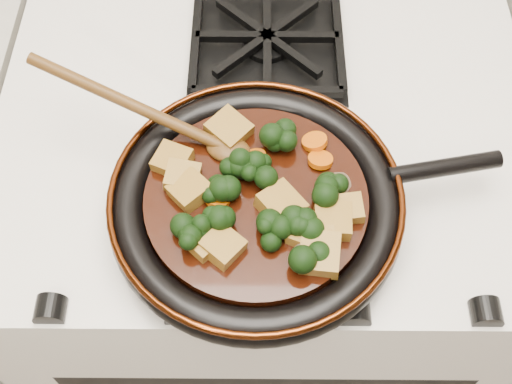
{
  "coord_description": "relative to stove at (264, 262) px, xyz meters",
  "views": [
    {
      "loc": [
        -0.01,
        1.14,
        1.6
      ],
      "look_at": [
        -0.01,
        1.53,
        0.97
      ],
      "focal_mm": 45.0,
      "sensor_mm": 36.0,
      "label": 1
    }
  ],
  "objects": [
    {
      "name": "stove",
      "position": [
        0.0,
        0.0,
        0.0
      ],
      "size": [
        0.76,
        0.6,
        0.9
      ],
      "primitive_type": "cube",
      "color": "silver",
      "rests_on": "ground"
    },
    {
      "name": "burner_grate_front",
      "position": [
        0.0,
        -0.14,
        0.46
      ],
      "size": [
        0.23,
        0.23,
        0.03
      ],
      "primitive_type": null,
      "color": "black",
      "rests_on": "stove"
    },
    {
      "name": "burner_grate_back",
      "position": [
        0.0,
        0.14,
        0.46
      ],
      "size": [
        0.23,
        0.23,
        0.03
      ],
      "primitive_type": null,
      "color": "black",
      "rests_on": "stove"
    },
    {
      "name": "skillet",
      "position": [
        -0.01,
        -0.16,
        0.49
      ],
      "size": [
        0.48,
        0.35,
        0.05
      ],
      "rotation": [
        0.0,
        0.0,
        0.19
      ],
      "color": "black",
      "rests_on": "burner_grate_front"
    },
    {
      "name": "braising_sauce",
      "position": [
        -0.01,
        -0.16,
        0.5
      ],
      "size": [
        0.27,
        0.27,
        0.02
      ],
      "primitive_type": "cylinder",
      "color": "black",
      "rests_on": "skillet"
    },
    {
      "name": "tofu_cube_0",
      "position": [
        -0.1,
        -0.14,
        0.52
      ],
      "size": [
        0.05,
        0.04,
        0.03
      ],
      "primitive_type": "cube",
      "rotation": [
        -0.09,
        -0.12,
        3.0
      ],
      "color": "olive",
      "rests_on": "braising_sauce"
    },
    {
      "name": "tofu_cube_1",
      "position": [
        0.09,
        -0.18,
        0.52
      ],
      "size": [
        0.04,
        0.04,
        0.02
      ],
      "primitive_type": "cube",
      "rotation": [
        0.04,
        -0.1,
        0.08
      ],
      "color": "olive",
      "rests_on": "braising_sauce"
    },
    {
      "name": "tofu_cube_2",
      "position": [
        0.06,
        -0.24,
        0.52
      ],
      "size": [
        0.05,
        0.05,
        0.03
      ],
      "primitive_type": "cube",
      "rotation": [
        -0.08,
        0.08,
        3.01
      ],
      "color": "olive",
      "rests_on": "braising_sauce"
    },
    {
      "name": "tofu_cube_3",
      "position": [
        -0.05,
        -0.23,
        0.52
      ],
      "size": [
        0.06,
        0.06,
        0.03
      ],
      "primitive_type": "cube",
      "rotation": [
        0.06,
        0.09,
        0.88
      ],
      "color": "olive",
      "rests_on": "braising_sauce"
    },
    {
      "name": "tofu_cube_4",
      "position": [
        -0.05,
        -0.07,
        0.52
      ],
      "size": [
        0.06,
        0.07,
        0.03
      ],
      "primitive_type": "cube",
      "rotation": [
        0.11,
        -0.02,
        0.84
      ],
      "color": "olive",
      "rests_on": "braising_sauce"
    },
    {
      "name": "tofu_cube_5",
      "position": [
        0.05,
        -0.22,
        0.52
      ],
      "size": [
        0.04,
        0.04,
        0.03
      ],
      "primitive_type": "cube",
      "rotation": [
        0.08,
        -0.05,
        0.03
      ],
      "color": "olive",
      "rests_on": "braising_sauce"
    },
    {
      "name": "tofu_cube_6",
      "position": [
        -0.12,
        -0.11,
        0.52
      ],
      "size": [
        0.05,
        0.05,
        0.02
      ],
      "primitive_type": "cube",
      "rotation": [
        -0.01,
        -0.06,
        1.17
      ],
      "color": "olive",
      "rests_on": "braising_sauce"
    },
    {
      "name": "tofu_cube_7",
      "position": [
        0.01,
        -0.18,
        0.52
      ],
      "size": [
        0.06,
        0.06,
        0.03
      ],
      "primitive_type": "cube",
      "rotation": [
        0.08,
        0.1,
        0.7
      ],
      "color": "olive",
      "rests_on": "braising_sauce"
    },
    {
      "name": "tofu_cube_8",
      "position": [
        0.07,
        -0.2,
        0.52
      ],
      "size": [
        0.04,
        0.04,
        0.02
      ],
      "primitive_type": "cube",
      "rotation": [
        0.01,
        -0.02,
        3.08
      ],
      "color": "olive",
      "rests_on": "braising_sauce"
    },
    {
      "name": "tofu_cube_9",
      "position": [
        -0.09,
        -0.16,
        0.52
      ],
      "size": [
        0.06,
        0.06,
        0.03
      ],
      "primitive_type": "cube",
      "rotation": [
        -0.08,
        -0.06,
        0.74
      ],
      "color": "olive",
      "rests_on": "braising_sauce"
    },
    {
      "name": "tofu_cube_10",
      "position": [
        -0.07,
        -0.22,
        0.52
      ],
      "size": [
        0.05,
        0.05,
        0.02
      ],
      "primitive_type": "cube",
      "rotation": [
        0.05,
        -0.05,
        2.38
      ],
      "color": "olive",
      "rests_on": "braising_sauce"
    },
    {
      "name": "tofu_cube_11",
      "position": [
        0.04,
        -0.21,
        0.52
      ],
      "size": [
        0.04,
        0.05,
        0.02
      ],
      "primitive_type": "cube",
      "rotation": [
        -0.1,
        0.03,
        1.14
      ],
      "color": "olive",
      "rests_on": "braising_sauce"
    },
    {
      "name": "broccoli_floret_0",
      "position": [
        0.07,
        -0.16,
        0.52
      ],
      "size": [
        0.09,
        0.09,
        0.07
      ],
      "primitive_type": null,
      "rotation": [
        -0.2,
        -0.05,
        2.31
      ],
      "color": "black",
      "rests_on": "braising_sauce"
    },
    {
      "name": "broccoli_floret_1",
      "position": [
        0.01,
        -0.21,
        0.52
      ],
      "size": [
        0.08,
        0.09,
        0.07
      ],
      "primitive_type": null,
      "rotation": [
        -0.24,
        -0.2,
        2.73
      ],
      "color": "black",
      "rests_on": "braising_sauce"
    },
    {
      "name": "broccoli_floret_2",
      "position": [
        -0.06,
        -0.2,
        0.52
      ],
      "size": [
        0.08,
        0.08,
        0.05
      ],
      "primitive_type": null,
      "rotation": [
        0.03,
        -0.01,
        1.06
      ],
      "color": "black",
      "rests_on": "braising_sauce"
    },
    {
      "name": "broccoli_floret_3",
      "position": [
        -0.01,
        -0.13,
        0.52
      ],
      "size": [
        0.08,
        0.07,
        0.06
      ],
      "primitive_type": null,
      "rotation": [
        -0.09,
        -0.1,
        0.3
      ],
      "color": "black",
      "rests_on": "braising_sauce"
    },
    {
      "name": "broccoli_floret_4",
      "position": [
        -0.03,
        -0.13,
        0.52
      ],
      "size": [
        0.09,
        0.08,
        0.08
      ],
      "primitive_type": null,
      "rotation": [
        0.23,
        0.19,
        1.03
      ],
      "color": "black",
      "rests_on": "braising_sauce"
    },
    {
      "name": "broccoli_floret_5",
      "position": [
        -0.05,
        -0.15,
        0.52
      ],
      "size": [
        0.07,
        0.07,
        0.06
      ],
      "primitive_type": null,
      "rotation": [
        0.19,
        0.09,
        1.45
      ],
      "color": "black",
      "rests_on": "braising_sauce"
    },
    {
      "name": "broccoli_floret_6",
      "position": [
        -0.09,
        -0.22,
        0.52
      ],
      "size": [
        0.08,
        0.07,
        0.07
      ],
      "primitive_type": null,
      "rotation": [
        0.19,
        0.12,
        1.37
      ],
      "color": "black",
      "rests_on": "braising_sauce"
    },
    {
      "name": "broccoli_floret_7",
      "position": [
        0.01,
        -0.08,
        0.52
      ],
      "size": [
        0.07,
        0.07,
        0.07
      ],
      "primitive_type": null,
      "rotation": [
        -0.1,
        -0.14,
        1.5
      ],
      "color": "black",
      "rests_on": "braising_sauce"
    },
    {
      "name": "broccoli_floret_8",
      "position": [
        0.04,
        -0.24,
        0.52
      ],
      "size": [
        0.06,
        0.07,
        0.06
      ],
      "primitive_type": null,
      "rotation": [
        -0.2,
        0.04,
        3.12
      ],
      "color": "black",
      "rests_on": "braising_sauce"
    },
    {
      "name": "broccoli_floret_9",
      "position": [
        0.04,
        -0.2,
        0.52
      ],
      "size": [
        0.08,
        0.09,
        0.07
      ],
      "primitive_type": null,
      "rotation": [
        -0.02,
        -0.2,
        1.16
      ],
      "color": "black",
      "rests_on": "braising_sauce"
    },
    {
      "name": "carrot_coin_0",
      "position": [
        -0.02,
        -0.11,
        0.51
      ],
      "size": [
        0.03,
        0.03,
        0.02
      ],
      "primitive_type": "cylinder",
      "rotation": [
        -0.3,
        -0.24,
        0.0
      ],
      "color": "#BC4C05",
      "rests_on": "braising_sauce"
    },
    {
      "name": "carrot_coin_1",
      "position": [
        -0.05,
        -0.07,
        0.51
      ],
      "size": [
        0.03,
        0.03,
        0.02
      ],
      "primitive_type": "cylinder",
      "rotation": [
        -0.23,
        -0.09,
        0.0
      ],
      "color": "#BC4C05",
      "rests_on": "braising_sauce"
    },
    {
      "name": "carrot_coin_2",
      "position": [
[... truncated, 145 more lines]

